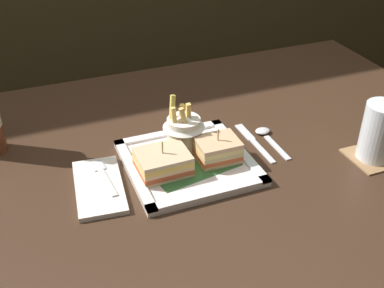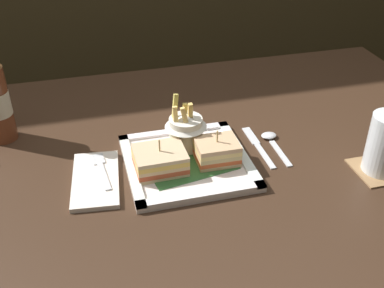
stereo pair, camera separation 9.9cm
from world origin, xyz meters
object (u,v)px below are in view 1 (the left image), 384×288
Objects in this scene: dining_table at (195,203)px; water_glass at (378,135)px; square_plate at (188,163)px; fries_cup at (184,128)px; sandwich_half_left at (163,162)px; fork at (103,175)px; sandwich_half_right at (217,150)px; knife at (253,141)px; spoon at (266,135)px.

water_glass is (0.35, -0.15, 0.19)m from dining_table.
square_plate is 2.12× the size of fries_cup.
sandwich_half_left is 0.81× the size of fork.
fries_cup is (-0.05, 0.07, 0.03)m from sandwich_half_right.
sandwich_half_right is at bearing -54.52° from fries_cup.
spoon is at bearing 9.15° from knife.
water_glass is (0.36, -0.17, -0.00)m from fries_cup.
fries_cup reaches higher than water_glass.
water_glass is at bearing -18.25° from sandwich_half_right.
spoon is (0.04, 0.01, 0.00)m from knife.
sandwich_half_left is 0.83× the size of water_glass.
fork is (-0.55, 0.13, -0.05)m from water_glass.
spoon is at bearing 11.25° from sandwich_half_left.
sandwich_half_left is 0.62× the size of knife.
water_glass is (0.43, -0.10, 0.02)m from sandwich_half_left.
sandwich_half_right is 0.24m from fork.
water_glass reaches higher than square_plate.
water_glass reaches higher than fork.
sandwich_half_right reaches higher than spoon.
dining_table is 0.19m from sandwich_half_left.
fries_cup reaches higher than sandwich_half_left.
dining_table is 0.20m from fries_cup.
fries_cup reaches higher than sandwich_half_right.
fork is 0.34m from knife.
knife is 1.27× the size of spoon.
fries_cup is 0.90× the size of spoon.
spoon reaches higher than dining_table.
dining_table is 0.18m from sandwich_half_right.
dining_table is at bearing -177.70° from spoon.
square_plate is 0.08m from fries_cup.
sandwich_half_left reaches higher than spoon.
water_glass reaches higher than dining_table.
dining_table is 0.25m from fork.
dining_table is 10.70× the size of fork.
knife is at bearing -170.85° from spoon.
square_plate is 1.51× the size of knife.
fries_cup is 0.17m from knife.
dining_table is at bearing 4.21° from fork.
sandwich_half_left is at bearing -168.42° from knife.
dining_table is 0.22m from spoon.
sandwich_half_right is 0.68× the size of fork.
water_glass reaches higher than knife.
square_plate is 2.90× the size of sandwich_half_right.
square_plate reaches higher than knife.
knife is at bearing 23.11° from sandwich_half_right.
dining_table is at bearing 27.20° from sandwich_half_left.
sandwich_half_right reaches higher than fork.
spoon is (0.20, 0.04, -0.00)m from square_plate.
fries_cup is at bearing 125.48° from sandwich_half_right.
sandwich_half_right is 0.09m from fries_cup.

